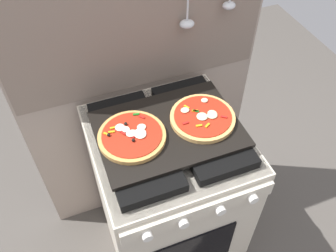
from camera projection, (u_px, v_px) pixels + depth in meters
name	position (u px, v px, depth m)	size (l,w,h in m)	color
ground_plane	(168.00, 236.00, 2.04)	(4.00, 4.00, 0.00)	#4C4742
kitchen_backsplash	(143.00, 97.00, 1.67)	(1.10, 0.09, 1.55)	gray
stove	(168.00, 194.00, 1.71)	(0.60, 0.64, 0.90)	beige
baking_tray	(168.00, 129.00, 1.37)	(0.54, 0.38, 0.02)	black
pizza_left	(132.00, 135.00, 1.32)	(0.25, 0.25, 0.03)	tan
pizza_right	(203.00, 117.00, 1.38)	(0.25, 0.25, 0.03)	tan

